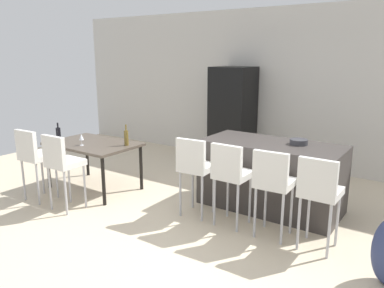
# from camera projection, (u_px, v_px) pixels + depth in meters

# --- Properties ---
(ground_plane) EXTENTS (10.00, 10.00, 0.00)m
(ground_plane) POSITION_uv_depth(u_px,v_px,m) (188.00, 219.00, 4.88)
(ground_plane) COLOR beige
(back_wall) EXTENTS (10.00, 0.12, 2.90)m
(back_wall) POSITION_uv_depth(u_px,v_px,m) (283.00, 88.00, 6.99)
(back_wall) COLOR beige
(back_wall) RESTS_ON ground_plane
(kitchen_island) EXTENTS (1.86, 0.87, 0.92)m
(kitchen_island) POSITION_uv_depth(u_px,v_px,m) (271.00, 176.00, 5.15)
(kitchen_island) COLOR #383330
(kitchen_island) RESTS_ON ground_plane
(bar_chair_left) EXTENTS (0.43, 0.43, 1.05)m
(bar_chair_left) POSITION_uv_depth(u_px,v_px,m) (195.00, 165.00, 4.82)
(bar_chair_left) COLOR silver
(bar_chair_left) RESTS_ON ground_plane
(bar_chair_middle) EXTENTS (0.41, 0.41, 1.05)m
(bar_chair_middle) POSITION_uv_depth(u_px,v_px,m) (231.00, 172.00, 4.54)
(bar_chair_middle) COLOR silver
(bar_chair_middle) RESTS_ON ground_plane
(bar_chair_right) EXTENTS (0.42, 0.42, 1.05)m
(bar_chair_right) POSITION_uv_depth(u_px,v_px,m) (273.00, 180.00, 4.24)
(bar_chair_right) COLOR silver
(bar_chair_right) RESTS_ON ground_plane
(bar_chair_far) EXTENTS (0.40, 0.40, 1.05)m
(bar_chair_far) POSITION_uv_depth(u_px,v_px,m) (319.00, 189.00, 3.95)
(bar_chair_far) COLOR silver
(bar_chair_far) RESTS_ON ground_plane
(dining_table) EXTENTS (1.37, 0.89, 0.74)m
(dining_table) POSITION_uv_depth(u_px,v_px,m) (93.00, 147.00, 5.83)
(dining_table) COLOR #4C4238
(dining_table) RESTS_ON ground_plane
(dining_chair_near) EXTENTS (0.42, 0.42, 1.05)m
(dining_chair_near) POSITION_uv_depth(u_px,v_px,m) (34.00, 154.00, 5.35)
(dining_chair_near) COLOR silver
(dining_chair_near) RESTS_ON ground_plane
(dining_chair_far) EXTENTS (0.41, 0.41, 1.05)m
(dining_chair_far) POSITION_uv_depth(u_px,v_px,m) (61.00, 161.00, 5.01)
(dining_chair_far) COLOR silver
(dining_chair_far) RESTS_ON ground_plane
(wine_bottle_inner) EXTENTS (0.06, 0.06, 0.32)m
(wine_bottle_inner) POSITION_uv_depth(u_px,v_px,m) (126.00, 138.00, 5.63)
(wine_bottle_inner) COLOR brown
(wine_bottle_inner) RESTS_ON dining_table
(wine_bottle_left) EXTENTS (0.07, 0.07, 0.31)m
(wine_bottle_left) POSITION_uv_depth(u_px,v_px,m) (58.00, 135.00, 5.83)
(wine_bottle_left) COLOR black
(wine_bottle_left) RESTS_ON dining_table
(wine_glass_middle) EXTENTS (0.07, 0.07, 0.17)m
(wine_glass_middle) POSITION_uv_depth(u_px,v_px,m) (81.00, 137.00, 5.63)
(wine_glass_middle) COLOR silver
(wine_glass_middle) RESTS_ON dining_table
(refrigerator) EXTENTS (0.72, 0.68, 1.84)m
(refrigerator) POSITION_uv_depth(u_px,v_px,m) (233.00, 116.00, 7.21)
(refrigerator) COLOR black
(refrigerator) RESTS_ON ground_plane
(fruit_bowl) EXTENTS (0.23, 0.23, 0.07)m
(fruit_bowl) POSITION_uv_depth(u_px,v_px,m) (299.00, 142.00, 4.94)
(fruit_bowl) COLOR #333338
(fruit_bowl) RESTS_ON kitchen_island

